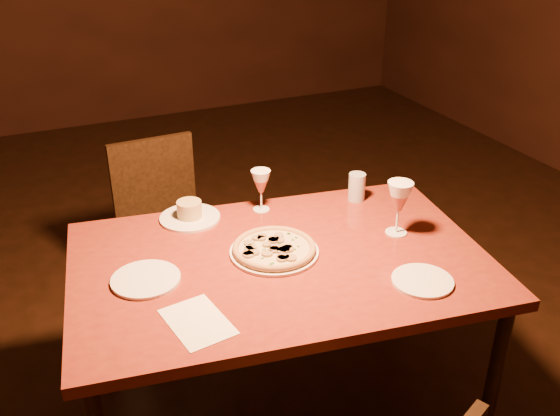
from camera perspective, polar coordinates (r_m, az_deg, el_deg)
name	(u,v)px	position (r m, az deg, el deg)	size (l,w,h in m)	color
floor	(206,409)	(2.54, -6.79, -17.82)	(7.00, 7.00, 0.00)	black
dining_table	(280,275)	(2.07, 0.02, -6.12)	(1.45, 1.04, 0.72)	maroon
chair_far	(164,219)	(2.88, -10.58, -0.97)	(0.40, 0.40, 0.80)	black
pizza_plate	(274,249)	(2.05, -0.54, -3.75)	(0.29, 0.29, 0.03)	white
ramekin_saucer	(190,213)	(2.28, -8.26, -0.50)	(0.22, 0.22, 0.07)	white
wine_glass_far	(261,190)	(2.30, -1.75, 1.61)	(0.07, 0.07, 0.16)	#B95C4D
wine_glass_right	(398,208)	(2.17, 10.77, -0.02)	(0.09, 0.09, 0.19)	#B95C4D
water_tumbler	(357,187)	(2.40, 7.03, 1.92)	(0.06, 0.06, 0.11)	#AFB7BF
side_plate_left	(146,279)	(1.96, -12.18, -6.39)	(0.21, 0.21, 0.01)	white
side_plate_near	(422,281)	(1.96, 12.90, -6.50)	(0.19, 0.19, 0.01)	white
menu_card	(198,322)	(1.77, -7.55, -10.28)	(0.15, 0.22, 0.00)	white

